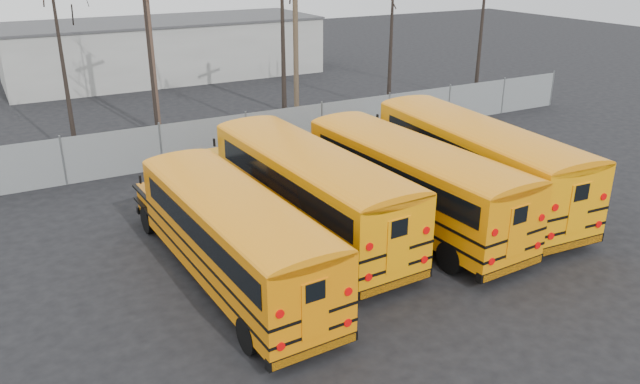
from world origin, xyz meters
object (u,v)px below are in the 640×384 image
bus_a (230,229)px  bus_d (473,155)px  bus_c (408,175)px  utility_pole_left (149,30)px  bus_b (306,183)px  utility_pole_right (296,31)px

bus_a → bus_d: bearing=4.9°
bus_a → bus_c: (6.87, 0.94, 0.10)m
utility_pole_left → bus_a: bearing=-117.7°
bus_b → utility_pole_right: 15.93m
bus_b → utility_pole_left: 14.91m
bus_b → bus_c: size_ratio=1.01×
bus_b → utility_pole_right: size_ratio=1.21×
bus_b → bus_c: 3.59m
bus_b → utility_pole_left: size_ratio=1.10×
utility_pole_left → bus_b: bearing=-105.3°
bus_b → utility_pole_right: bearing=61.9°
utility_pole_left → bus_c: bearing=-93.2°
utility_pole_left → utility_pole_right: (7.91, -0.36, -0.50)m
bus_b → bus_c: bus_b is taller
bus_b → bus_a: bearing=-153.3°
bus_b → bus_c: bearing=-17.8°
bus_a → utility_pole_left: size_ratio=1.02×
utility_pole_right → bus_d: bearing=-111.0°
bus_c → utility_pole_right: utility_pole_right is taller
bus_a → utility_pole_right: utility_pole_right is taller
bus_b → utility_pole_right: (6.80, 14.10, 2.95)m
bus_a → utility_pole_right: bearing=54.8°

